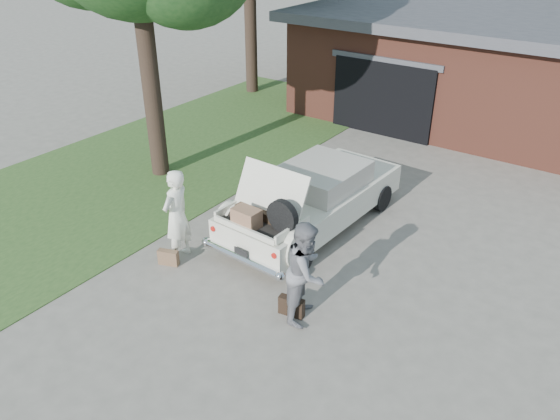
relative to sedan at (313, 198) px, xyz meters
The scene contains 8 objects.
ground 2.15m from the sedan, 85.42° to the right, with size 90.00×90.00×0.00m, color gray.
grass_strip 5.47m from the sedan, 169.71° to the left, with size 6.00×16.00×0.02m, color #2D4C1E.
house 9.56m from the sedan, 83.09° to the left, with size 12.80×7.80×3.30m.
sedan is the anchor object (origin of this frame).
woman_left 2.94m from the sedan, 120.45° to the right, with size 0.69×0.45×1.88m, color white.
woman_right 2.99m from the sedan, 59.65° to the right, with size 0.88×0.68×1.80m, color slate.
suitcase_left 3.26m from the sedan, 117.58° to the right, with size 0.40×0.13×0.31m, color brown.
suitcase_right 3.05m from the sedan, 64.15° to the right, with size 0.45×0.14×0.34m, color black.
Camera 1 is at (5.22, -6.73, 6.06)m, focal length 35.00 mm.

